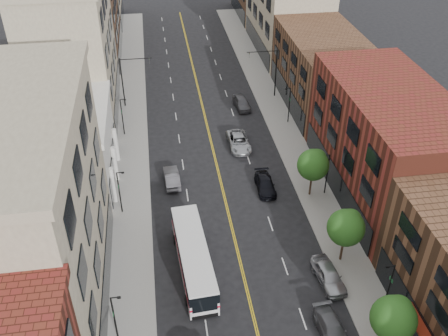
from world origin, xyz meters
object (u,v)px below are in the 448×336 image
city_bus (193,256)px  car_parked_far (329,275)px  car_lane_behind (172,177)px  car_lane_a (265,184)px  car_lane_c (242,103)px  car_lane_b (239,142)px  car_parked_mid (332,330)px

city_bus → car_parked_far: bearing=-19.1°
car_lane_behind → car_lane_a: car_lane_behind is taller
car_parked_far → car_lane_c: bearing=87.4°
car_lane_behind → car_lane_a: (10.18, -2.79, -0.08)m
city_bus → car_lane_behind: (-1.15, 13.72, -0.96)m
car_parked_far → car_lane_behind: 21.24m
car_lane_behind → car_lane_b: car_lane_b is taller
car_parked_far → car_parked_mid: bearing=-111.0°
car_lane_c → car_parked_far: bearing=-92.5°
car_lane_a → car_lane_c: (0.82, 19.46, 0.11)m
car_parked_mid → car_lane_c: car_lane_c is taller
city_bus → car_lane_a: city_bus is taller
city_bus → car_lane_a: bearing=46.8°
car_lane_behind → car_lane_a: size_ratio=0.98×
car_parked_mid → car_lane_a: car_parked_mid is taller
city_bus → car_lane_b: city_bus is taller
car_parked_far → city_bus: bearing=158.8°
city_bus → car_lane_b: bearing=65.5°
car_lane_a → city_bus: bearing=-128.5°
car_parked_far → car_lane_b: car_parked_far is taller
car_parked_mid → car_lane_behind: 25.12m
city_bus → car_lane_b: 21.55m
car_lane_behind → car_lane_c: bearing=-126.5°
city_bus → car_lane_behind: bearing=91.2°
car_parked_far → car_lane_a: 14.40m
car_lane_a → car_lane_b: bearing=99.6°
car_parked_mid → car_lane_c: size_ratio=1.02×
car_lane_behind → city_bus: bearing=91.7°
city_bus → car_lane_a: (9.03, 10.93, -1.03)m
car_lane_behind → car_lane_b: (8.81, 6.40, 0.01)m
car_lane_b → car_parked_far: bearing=-81.2°
car_parked_mid → car_parked_far: bearing=70.2°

